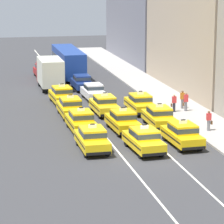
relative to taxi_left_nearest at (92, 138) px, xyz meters
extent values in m
plane|color=#353538|center=(3.29, -2.36, -0.88)|extent=(160.00, 160.00, 0.00)
cube|color=silver|center=(1.69, 17.64, -0.87)|extent=(0.14, 80.00, 0.01)
cube|color=silver|center=(4.89, 17.64, -0.87)|extent=(0.14, 80.00, 0.01)
cube|color=#9E9993|center=(10.49, 12.64, -0.80)|extent=(4.00, 90.00, 0.15)
cylinder|color=black|center=(-0.75, 1.57, -0.56)|extent=(0.24, 0.64, 0.64)
cylinder|color=black|center=(0.73, 1.58, -0.56)|extent=(0.24, 0.64, 0.64)
cylinder|color=black|center=(-0.73, -1.49, -0.56)|extent=(0.24, 0.64, 0.64)
cylinder|color=black|center=(0.75, -1.48, -0.56)|extent=(0.24, 0.64, 0.64)
cube|color=yellow|center=(0.00, 0.05, -0.21)|extent=(1.83, 4.51, 0.70)
cube|color=black|center=(0.00, 0.05, -0.16)|extent=(1.85, 4.15, 0.10)
cube|color=yellow|center=(0.00, -0.10, 0.46)|extent=(1.61, 2.11, 0.64)
cube|color=#2D3842|center=(0.00, -0.10, 0.46)|extent=(1.63, 2.13, 0.35)
cube|color=white|center=(0.00, -0.10, 0.90)|extent=(0.56, 0.12, 0.24)
cube|color=black|center=(0.00, -0.10, 1.05)|extent=(0.32, 0.11, 0.06)
cube|color=black|center=(-0.02, 2.26, -0.46)|extent=(1.71, 0.15, 0.20)
cube|color=black|center=(0.02, -2.16, -0.46)|extent=(1.71, 0.15, 0.20)
cylinder|color=black|center=(-0.63, 6.97, -0.56)|extent=(0.25, 0.64, 0.64)
cylinder|color=black|center=(0.85, 7.00, -0.56)|extent=(0.25, 0.64, 0.64)
cylinder|color=black|center=(-0.56, 3.91, -0.56)|extent=(0.25, 0.64, 0.64)
cylinder|color=black|center=(0.91, 3.94, -0.56)|extent=(0.25, 0.64, 0.64)
cube|color=yellow|center=(0.14, 5.46, -0.21)|extent=(1.89, 4.54, 0.70)
cube|color=black|center=(0.14, 5.46, -0.16)|extent=(1.91, 4.18, 0.10)
cube|color=yellow|center=(0.15, 5.31, 0.46)|extent=(1.64, 2.13, 0.64)
cube|color=#2D3842|center=(0.15, 5.31, 0.46)|extent=(1.66, 2.15, 0.35)
cube|color=white|center=(0.15, 5.31, 0.90)|extent=(0.56, 0.13, 0.24)
cube|color=black|center=(0.15, 5.31, 1.05)|extent=(0.32, 0.12, 0.06)
cube|color=black|center=(0.10, 7.67, -0.46)|extent=(1.71, 0.18, 0.20)
cube|color=black|center=(0.19, 3.25, -0.46)|extent=(1.71, 0.18, 0.20)
cylinder|color=black|center=(-0.64, 12.16, -0.56)|extent=(0.25, 0.64, 0.64)
cylinder|color=black|center=(0.84, 12.17, -0.56)|extent=(0.25, 0.64, 0.64)
cylinder|color=black|center=(-0.60, 9.10, -0.56)|extent=(0.25, 0.64, 0.64)
cylinder|color=black|center=(0.87, 9.11, -0.56)|extent=(0.25, 0.64, 0.64)
cube|color=yellow|center=(0.12, 10.64, -0.21)|extent=(1.85, 4.52, 0.70)
cube|color=black|center=(0.12, 10.64, -0.16)|extent=(1.87, 4.16, 0.10)
cube|color=yellow|center=(0.12, 10.49, 0.46)|extent=(1.62, 2.12, 0.64)
cube|color=#2D3842|center=(0.12, 10.49, 0.46)|extent=(1.64, 2.14, 0.35)
cube|color=white|center=(0.12, 10.49, 0.90)|extent=(0.56, 0.13, 0.24)
cube|color=black|center=(0.12, 10.49, 1.05)|extent=(0.32, 0.11, 0.06)
cube|color=black|center=(0.09, 12.85, -0.46)|extent=(1.71, 0.16, 0.20)
cube|color=black|center=(0.14, 8.43, -0.46)|extent=(1.71, 0.16, 0.20)
cylinder|color=black|center=(-0.66, 17.54, -0.56)|extent=(0.27, 0.65, 0.64)
cylinder|color=black|center=(0.82, 17.61, -0.56)|extent=(0.27, 0.65, 0.64)
cylinder|color=black|center=(-0.51, 14.49, -0.56)|extent=(0.27, 0.65, 0.64)
cylinder|color=black|center=(0.96, 14.55, -0.56)|extent=(0.27, 0.65, 0.64)
cube|color=yellow|center=(0.15, 16.05, -0.21)|extent=(2.01, 4.58, 0.70)
cube|color=black|center=(0.15, 16.05, -0.16)|extent=(2.01, 4.22, 0.10)
cube|color=yellow|center=(0.16, 15.90, 0.46)|extent=(1.70, 2.17, 0.64)
cube|color=#2D3842|center=(0.16, 15.90, 0.46)|extent=(1.72, 2.19, 0.35)
cube|color=white|center=(0.16, 15.90, 0.90)|extent=(0.56, 0.15, 0.24)
cube|color=black|center=(0.16, 15.90, 1.05)|extent=(0.32, 0.12, 0.06)
cube|color=black|center=(0.05, 18.26, -0.46)|extent=(1.71, 0.22, 0.20)
cube|color=black|center=(0.25, 13.84, -0.46)|extent=(1.71, 0.22, 0.20)
cylinder|color=black|center=(-0.93, 25.64, -0.56)|extent=(0.24, 0.64, 0.64)
cylinder|color=black|center=(0.97, 25.64, -0.56)|extent=(0.24, 0.64, 0.64)
cylinder|color=black|center=(-0.93, 21.74, -0.56)|extent=(0.24, 0.64, 0.64)
cylinder|color=black|center=(0.97, 21.74, -0.56)|extent=(0.24, 0.64, 0.64)
cube|color=maroon|center=(0.02, 26.62, 0.49)|extent=(2.10, 2.20, 2.10)
cube|color=#2D3842|center=(0.01, 27.69, 0.79)|extent=(1.93, 0.06, 0.76)
cube|color=beige|center=(0.02, 23.36, 1.04)|extent=(2.30, 5.20, 2.70)
cylinder|color=black|center=(-0.69, 32.74, -0.56)|extent=(0.26, 0.65, 0.64)
cylinder|color=black|center=(0.75, 32.79, -0.56)|extent=(0.26, 0.65, 0.64)
cylinder|color=black|center=(-0.59, 29.90, -0.56)|extent=(0.26, 0.65, 0.64)
cylinder|color=black|center=(0.85, 29.95, -0.56)|extent=(0.26, 0.65, 0.64)
cube|color=maroon|center=(0.08, 31.34, -0.23)|extent=(1.91, 4.36, 0.66)
cube|color=maroon|center=(0.08, 31.24, 0.40)|extent=(1.63, 1.95, 0.60)
cube|color=#2D3842|center=(0.08, 31.24, 0.40)|extent=(1.65, 1.97, 0.33)
cylinder|color=black|center=(2.61, 0.52, -0.56)|extent=(0.28, 0.65, 0.64)
cylinder|color=black|center=(4.09, 0.61, -0.56)|extent=(0.28, 0.65, 0.64)
cylinder|color=black|center=(2.79, -2.53, -0.56)|extent=(0.28, 0.65, 0.64)
cylinder|color=black|center=(4.26, -2.45, -0.56)|extent=(0.28, 0.65, 0.64)
cube|color=yellow|center=(3.44, -0.96, -0.21)|extent=(2.06, 4.60, 0.70)
cube|color=black|center=(3.44, -0.96, -0.16)|extent=(2.06, 4.24, 0.10)
cube|color=yellow|center=(3.45, -1.11, 0.46)|extent=(1.72, 2.19, 0.64)
cube|color=#2D3842|center=(3.45, -1.11, 0.46)|extent=(1.74, 2.21, 0.35)
cube|color=white|center=(3.45, -1.11, 0.90)|extent=(0.57, 0.15, 0.24)
cube|color=black|center=(3.45, -1.11, 1.05)|extent=(0.33, 0.13, 0.06)
cube|color=black|center=(3.31, 1.24, -0.46)|extent=(1.72, 0.24, 0.20)
cube|color=black|center=(3.57, -3.17, -0.46)|extent=(1.72, 0.24, 0.20)
cylinder|color=black|center=(2.53, 6.28, -0.56)|extent=(0.27, 0.65, 0.64)
cylinder|color=black|center=(4.00, 6.34, -0.56)|extent=(0.27, 0.65, 0.64)
cylinder|color=black|center=(2.65, 3.23, -0.56)|extent=(0.27, 0.65, 0.64)
cylinder|color=black|center=(4.13, 3.29, -0.56)|extent=(0.27, 0.65, 0.64)
cube|color=yellow|center=(3.33, 4.79, -0.21)|extent=(1.98, 4.57, 0.70)
cube|color=black|center=(3.33, 4.79, -0.16)|extent=(1.98, 4.21, 0.10)
cube|color=yellow|center=(3.33, 4.64, 0.46)|extent=(1.68, 2.16, 0.64)
cube|color=#2D3842|center=(3.33, 4.64, 0.46)|extent=(1.70, 2.18, 0.35)
cube|color=white|center=(3.33, 4.64, 0.90)|extent=(0.56, 0.14, 0.24)
cube|color=black|center=(3.33, 4.64, 1.05)|extent=(0.32, 0.12, 0.06)
cube|color=black|center=(3.24, 6.99, -0.46)|extent=(1.71, 0.21, 0.20)
cube|color=black|center=(3.42, 2.58, -0.46)|extent=(1.71, 0.21, 0.20)
cylinder|color=black|center=(2.38, 12.45, -0.56)|extent=(0.26, 0.65, 0.64)
cylinder|color=black|center=(3.86, 12.49, -0.56)|extent=(0.26, 0.65, 0.64)
cylinder|color=black|center=(2.46, 9.40, -0.56)|extent=(0.26, 0.65, 0.64)
cylinder|color=black|center=(3.94, 9.43, -0.56)|extent=(0.26, 0.65, 0.64)
cube|color=yellow|center=(3.16, 10.94, -0.21)|extent=(1.92, 4.54, 0.70)
cube|color=black|center=(3.16, 10.94, -0.16)|extent=(1.93, 4.19, 0.10)
cube|color=yellow|center=(3.16, 10.79, 0.46)|extent=(1.65, 2.14, 0.64)
cube|color=#2D3842|center=(3.16, 10.79, 0.46)|extent=(1.67, 2.16, 0.35)
cube|color=white|center=(3.16, 10.79, 0.90)|extent=(0.56, 0.13, 0.24)
cube|color=black|center=(3.16, 10.79, 1.05)|extent=(0.32, 0.12, 0.06)
cube|color=black|center=(3.10, 13.15, -0.46)|extent=(1.71, 0.18, 0.20)
cube|color=black|center=(3.22, 8.73, -0.46)|extent=(1.71, 0.18, 0.20)
cylinder|color=black|center=(2.66, 18.68, -0.56)|extent=(0.26, 0.65, 0.64)
cylinder|color=black|center=(4.10, 18.72, -0.56)|extent=(0.26, 0.65, 0.64)
cylinder|color=black|center=(2.75, 15.84, -0.56)|extent=(0.26, 0.65, 0.64)
cylinder|color=black|center=(4.19, 15.89, -0.56)|extent=(0.26, 0.65, 0.64)
cube|color=silver|center=(3.42, 17.28, -0.23)|extent=(1.89, 4.35, 0.66)
cube|color=silver|center=(3.43, 17.18, 0.40)|extent=(1.62, 1.95, 0.60)
cube|color=#2D3842|center=(3.43, 17.18, 0.40)|extent=(1.64, 1.97, 0.33)
cylinder|color=black|center=(2.47, 24.05, -0.56)|extent=(0.25, 0.64, 0.64)
cylinder|color=black|center=(3.91, 24.07, -0.56)|extent=(0.25, 0.64, 0.64)
cylinder|color=black|center=(2.52, 21.21, -0.56)|extent=(0.25, 0.64, 0.64)
cylinder|color=black|center=(3.96, 21.23, -0.56)|extent=(0.25, 0.64, 0.64)
cube|color=navy|center=(3.21, 22.64, -0.23)|extent=(1.83, 4.33, 0.66)
cube|color=navy|center=(3.21, 22.54, 0.40)|extent=(1.59, 1.93, 0.60)
cube|color=#2D3842|center=(3.21, 22.54, 0.40)|extent=(1.61, 1.95, 0.33)
cylinder|color=black|center=(2.17, 34.96, -0.56)|extent=(0.24, 0.64, 0.64)
cylinder|color=black|center=(4.17, 34.95, -0.56)|extent=(0.24, 0.64, 0.64)
cylinder|color=black|center=(2.14, 28.24, -0.56)|extent=(0.24, 0.64, 0.64)
cylinder|color=black|center=(4.14, 28.23, -0.56)|extent=(0.24, 0.64, 0.64)
cube|color=navy|center=(3.16, 31.59, 0.89)|extent=(2.55, 11.21, 2.90)
cube|color=#2D3842|center=(3.16, 31.59, 1.14)|extent=(2.57, 10.76, 0.84)
cube|color=black|center=(3.18, 37.14, 2.09)|extent=(2.13, 0.09, 0.36)
cylinder|color=black|center=(5.73, 1.38, -0.56)|extent=(0.26, 0.65, 0.64)
cylinder|color=black|center=(7.20, 1.43, -0.56)|extent=(0.26, 0.65, 0.64)
cylinder|color=black|center=(5.84, -1.68, -0.56)|extent=(0.26, 0.65, 0.64)
cylinder|color=black|center=(7.31, -1.63, -0.56)|extent=(0.26, 0.65, 0.64)
cube|color=yellow|center=(6.52, -0.13, -0.21)|extent=(1.96, 4.56, 0.70)
cube|color=black|center=(6.52, -0.13, -0.16)|extent=(1.97, 4.20, 0.10)
cube|color=yellow|center=(6.52, -0.28, 0.46)|extent=(1.67, 2.16, 0.64)
cube|color=#2D3842|center=(6.52, -0.28, 0.46)|extent=(1.69, 2.18, 0.35)
cube|color=white|center=(6.52, -0.28, 0.90)|extent=(0.56, 0.14, 0.24)
cube|color=black|center=(6.52, -0.28, 1.05)|extent=(0.32, 0.12, 0.06)
cube|color=black|center=(6.44, 2.08, -0.46)|extent=(1.71, 0.20, 0.20)
cube|color=black|center=(6.60, -2.34, -0.46)|extent=(1.71, 0.20, 0.20)
cylinder|color=black|center=(5.78, 7.07, -0.56)|extent=(0.25, 0.64, 0.64)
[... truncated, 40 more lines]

